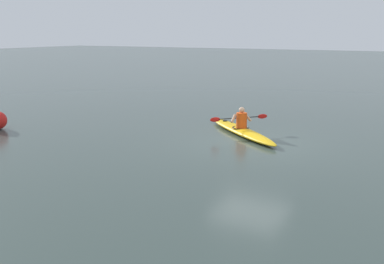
% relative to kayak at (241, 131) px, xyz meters
% --- Properties ---
extents(ground_plane, '(160.00, 160.00, 0.00)m').
position_rel_kayak_xyz_m(ground_plane, '(-0.89, 1.21, -0.12)').
color(ground_plane, '#384742').
extents(kayak, '(4.17, 3.76, 0.24)m').
position_rel_kayak_xyz_m(kayak, '(0.00, 0.00, 0.00)').
color(kayak, '#EAB214').
rests_on(kayak, ground).
extents(kayaker, '(1.55, 1.78, 0.76)m').
position_rel_kayak_xyz_m(kayaker, '(0.02, -0.02, 0.43)').
color(kayaker, '#E04C14').
rests_on(kayaker, kayak).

